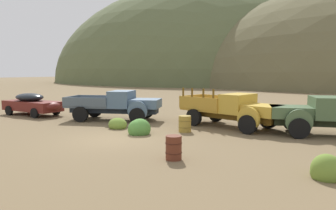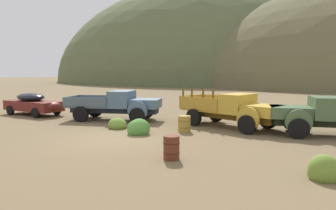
{
  "view_description": "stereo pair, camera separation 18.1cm",
  "coord_description": "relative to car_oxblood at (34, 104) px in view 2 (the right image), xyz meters",
  "views": [
    {
      "loc": [
        8.68,
        -11.27,
        3.08
      ],
      "look_at": [
        0.06,
        5.35,
        1.08
      ],
      "focal_mm": 33.2,
      "sensor_mm": 36.0,
      "label": 1
    },
    {
      "loc": [
        8.84,
        -11.19,
        3.08
      ],
      "look_at": [
        0.06,
        5.35,
        1.08
      ],
      "focal_mm": 33.2,
      "sensor_mm": 36.0,
      "label": 2
    }
  ],
  "objects": [
    {
      "name": "oil_drum_spare",
      "position": [
        12.09,
        -0.64,
        -0.4
      ],
      "size": [
        0.68,
        0.68,
        0.83
      ],
      "color": "olive",
      "rests_on": "ground"
    },
    {
      "name": "car_oxblood",
      "position": [
        0.0,
        0.0,
        0.0
      ],
      "size": [
        4.93,
        2.14,
        1.57
      ],
      "rotation": [
        0.0,
        0.0,
        -0.06
      ],
      "color": "maroon",
      "rests_on": "ground"
    },
    {
      "name": "truck_faded_yellow",
      "position": [
        14.13,
        1.68,
        0.18
      ],
      "size": [
        6.01,
        3.7,
        2.16
      ],
      "rotation": [
        0.0,
        0.0,
        -0.3
      ],
      "color": "brown",
      "rests_on": "ground"
    },
    {
      "name": "oil_drum_by_truck",
      "position": [
        13.84,
        -5.48,
        -0.39
      ],
      "size": [
        0.61,
        0.61,
        0.85
      ],
      "color": "#5B2819",
      "rests_on": "ground"
    },
    {
      "name": "bush_near_barrel",
      "position": [
        5.02,
        7.61,
        -0.59
      ],
      "size": [
        1.16,
        1.11,
        0.84
      ],
      "color": "olive",
      "rests_on": "ground"
    },
    {
      "name": "ground_plane",
      "position": [
        9.91,
        -3.79,
        -0.82
      ],
      "size": [
        300.0,
        300.0,
        0.0
      ],
      "primitive_type": "plane",
      "color": "brown"
    },
    {
      "name": "truck_weathered_green",
      "position": [
        18.71,
        1.7,
        0.2
      ],
      "size": [
        6.59,
        3.56,
        1.91
      ],
      "rotation": [
        0.0,
        0.0,
        3.39
      ],
      "color": "#232B1B",
      "rests_on": "ground"
    },
    {
      "name": "bush_front_right",
      "position": [
        18.65,
        -5.18,
        -0.58
      ],
      "size": [
        0.88,
        1.04,
        0.96
      ],
      "color": "olive",
      "rests_on": "ground"
    },
    {
      "name": "bush_front_left",
      "position": [
        10.33,
        -2.29,
        -0.55
      ],
      "size": [
        1.08,
        1.06,
        1.0
      ],
      "color": "#4C8438",
      "rests_on": "ground"
    },
    {
      "name": "bush_back_edge",
      "position": [
        15.52,
        4.16,
        -0.57
      ],
      "size": [
        1.18,
        0.99,
        1.01
      ],
      "color": "#5B8E42",
      "rests_on": "ground"
    },
    {
      "name": "bush_between_trucks",
      "position": [
        8.34,
        -1.36,
        -0.62
      ],
      "size": [
        1.12,
        1.04,
        0.75
      ],
      "color": "olive",
      "rests_on": "ground"
    },
    {
      "name": "truck_chalk_blue",
      "position": [
        6.89,
        0.97,
        0.18
      ],
      "size": [
        6.25,
        3.81,
        1.89
      ],
      "rotation": [
        0.0,
        0.0,
        0.31
      ],
      "color": "#262D39",
      "rests_on": "ground"
    },
    {
      "name": "hill_far_left",
      "position": [
        -17.11,
        69.43,
        -0.82
      ],
      "size": [
        89.4,
        63.1,
        54.58
      ],
      "primitive_type": "ellipsoid",
      "color": "#56603D",
      "rests_on": "ground"
    }
  ]
}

